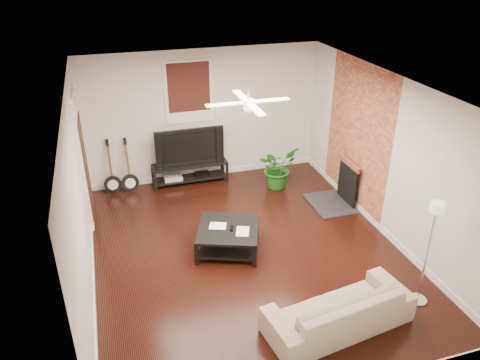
# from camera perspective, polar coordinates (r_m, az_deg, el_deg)

# --- Properties ---
(room) EXTENTS (5.01, 6.01, 2.81)m
(room) POSITION_cam_1_polar(r_m,az_deg,el_deg) (7.22, 0.93, 0.39)
(room) COLOR black
(room) RESTS_ON ground
(brick_accent) EXTENTS (0.02, 2.20, 2.80)m
(brick_accent) POSITION_cam_1_polar(r_m,az_deg,el_deg) (9.03, 14.18, 5.16)
(brick_accent) COLOR #A54735
(brick_accent) RESTS_ON floor
(fireplace) EXTENTS (0.80, 1.10, 0.92)m
(fireplace) POSITION_cam_1_polar(r_m,az_deg,el_deg) (9.27, 12.00, -0.39)
(fireplace) COLOR black
(fireplace) RESTS_ON floor
(window_back) EXTENTS (1.00, 0.06, 1.30)m
(window_back) POSITION_cam_1_polar(r_m,az_deg,el_deg) (9.65, -6.29, 10.68)
(window_back) COLOR #36100E
(window_back) RESTS_ON wall_back
(door_left) EXTENTS (0.08, 1.00, 2.50)m
(door_left) POSITION_cam_1_polar(r_m,az_deg,el_deg) (8.74, -18.66, 2.71)
(door_left) COLOR white
(door_left) RESTS_ON wall_left
(tv_stand) EXTENTS (1.61, 0.43, 0.45)m
(tv_stand) POSITION_cam_1_polar(r_m,az_deg,el_deg) (10.08, -6.13, 0.88)
(tv_stand) COLOR black
(tv_stand) RESTS_ON floor
(tv) EXTENTS (1.44, 0.19, 0.83)m
(tv) POSITION_cam_1_polar(r_m,az_deg,el_deg) (9.83, -6.34, 4.27)
(tv) COLOR black
(tv) RESTS_ON tv_stand
(coffee_table) EXTENTS (1.28, 1.28, 0.42)m
(coffee_table) POSITION_cam_1_polar(r_m,az_deg,el_deg) (7.89, -1.46, -7.14)
(coffee_table) COLOR black
(coffee_table) RESTS_ON floor
(sofa) EXTENTS (2.11, 1.07, 0.59)m
(sofa) POSITION_cam_1_polar(r_m,az_deg,el_deg) (6.56, 11.98, -15.17)
(sofa) COLOR tan
(sofa) RESTS_ON floor
(floor_lamp) EXTENTS (0.31, 0.31, 1.65)m
(floor_lamp) POSITION_cam_1_polar(r_m,az_deg,el_deg) (6.96, 21.96, -8.44)
(floor_lamp) COLOR white
(floor_lamp) RESTS_ON floor
(potted_plant) EXTENTS (1.03, 0.98, 0.89)m
(potted_plant) POSITION_cam_1_polar(r_m,az_deg,el_deg) (9.78, 4.59, 1.53)
(potted_plant) COLOR #1F5F1B
(potted_plant) RESTS_ON floor
(guitar_left) EXTENTS (0.36, 0.26, 1.16)m
(guitar_left) POSITION_cam_1_polar(r_m,az_deg,el_deg) (9.77, -15.58, 1.41)
(guitar_left) COLOR black
(guitar_left) RESTS_ON floor
(guitar_right) EXTENTS (0.38, 0.28, 1.16)m
(guitar_right) POSITION_cam_1_polar(r_m,az_deg,el_deg) (9.75, -13.53, 1.61)
(guitar_right) COLOR black
(guitar_right) RESTS_ON floor
(ceiling_fan) EXTENTS (1.24, 1.24, 0.32)m
(ceiling_fan) POSITION_cam_1_polar(r_m,az_deg,el_deg) (6.77, 1.00, 9.51)
(ceiling_fan) COLOR white
(ceiling_fan) RESTS_ON ceiling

